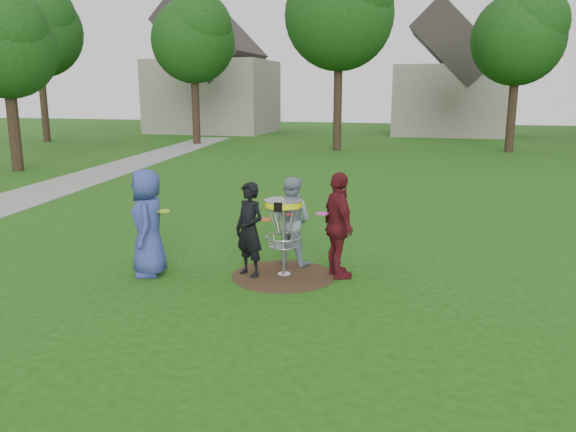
% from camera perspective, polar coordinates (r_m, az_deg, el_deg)
% --- Properties ---
extents(ground, '(100.00, 100.00, 0.00)m').
position_cam_1_polar(ground, '(9.81, -0.46, -6.08)').
color(ground, '#19470F').
rests_on(ground, ground).
extents(dirt_patch, '(1.80, 1.80, 0.01)m').
position_cam_1_polar(dirt_patch, '(9.81, -0.46, -6.06)').
color(dirt_patch, '#47331E').
rests_on(dirt_patch, ground).
extents(concrete_path, '(7.75, 39.92, 0.02)m').
position_cam_1_polar(concrete_path, '(21.30, -21.01, 3.25)').
color(concrete_path, '#9E9E99').
rests_on(concrete_path, ground).
extents(player_blue, '(0.91, 1.07, 1.85)m').
position_cam_1_polar(player_blue, '(9.93, -14.05, -0.67)').
color(player_blue, '#333F8D').
rests_on(player_blue, ground).
extents(player_black, '(0.71, 0.63, 1.64)m').
position_cam_1_polar(player_black, '(9.62, -3.94, -1.39)').
color(player_black, black).
rests_on(player_black, ground).
extents(player_grey, '(0.88, 0.74, 1.63)m').
position_cam_1_polar(player_grey, '(10.29, 0.29, -0.48)').
color(player_grey, '#7F8FA4').
rests_on(player_grey, ground).
extents(player_maroon, '(0.94, 1.14, 1.82)m').
position_cam_1_polar(player_maroon, '(9.54, 5.16, -0.97)').
color(player_maroon, '#5C151C').
rests_on(player_maroon, ground).
extents(disc_on_grass, '(0.22, 0.22, 0.02)m').
position_cam_1_polar(disc_on_grass, '(9.88, -0.39, -5.88)').
color(disc_on_grass, white).
rests_on(disc_on_grass, ground).
extents(disc_golf_basket, '(0.66, 0.67, 1.38)m').
position_cam_1_polar(disc_golf_basket, '(9.53, -0.48, -0.26)').
color(disc_golf_basket, '#9EA0A5').
rests_on(disc_golf_basket, ground).
extents(held_discs, '(2.86, 1.14, 0.15)m').
position_cam_1_polar(held_discs, '(9.65, -2.87, 0.16)').
color(held_discs, '#CFD317').
rests_on(held_discs, ground).
extents(tree_row, '(51.20, 17.42, 9.90)m').
position_cam_1_polar(tree_row, '(29.85, 11.77, 18.17)').
color(tree_row, '#38281C').
rests_on(tree_row, ground).
extents(house_row, '(44.50, 10.65, 11.62)m').
position_cam_1_polar(house_row, '(42.09, 18.83, 13.23)').
color(house_row, gray).
rests_on(house_row, ground).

